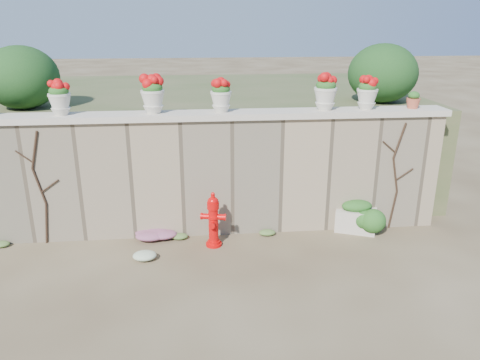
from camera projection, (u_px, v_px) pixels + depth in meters
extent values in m
plane|color=#4B3B25|center=(213.00, 285.00, 6.55)|extent=(80.00, 80.00, 0.00)
cube|color=gray|center=(207.00, 177.00, 7.91)|extent=(8.00, 0.40, 2.00)
cube|color=beige|center=(206.00, 115.00, 7.57)|extent=(8.10, 0.52, 0.10)
cube|color=#384C23|center=(203.00, 133.00, 10.92)|extent=(9.00, 6.00, 2.00)
ellipsoid|color=#143814|center=(21.00, 77.00, 8.23)|extent=(1.30, 1.30, 1.10)
ellipsoid|color=#143814|center=(383.00, 73.00, 8.85)|extent=(1.30, 1.30, 1.10)
cylinder|color=black|center=(46.00, 223.00, 7.67)|extent=(0.12, 0.04, 0.70)
cylinder|color=black|center=(39.00, 186.00, 7.45)|extent=(0.17, 0.04, 0.61)
cylinder|color=black|center=(35.00, 150.00, 7.26)|extent=(0.18, 0.04, 0.61)
cylinder|color=black|center=(50.00, 186.00, 7.47)|extent=(0.30, 0.02, 0.22)
cylinder|color=black|center=(24.00, 157.00, 7.27)|extent=(0.25, 0.02, 0.21)
cylinder|color=black|center=(393.00, 210.00, 8.23)|extent=(0.12, 0.04, 0.70)
cylinder|color=black|center=(395.00, 175.00, 8.01)|extent=(0.17, 0.04, 0.61)
cylinder|color=black|center=(400.00, 141.00, 7.81)|extent=(0.18, 0.04, 0.61)
cylinder|color=black|center=(404.00, 174.00, 8.03)|extent=(0.30, 0.02, 0.22)
cylinder|color=black|center=(389.00, 147.00, 7.83)|extent=(0.25, 0.02, 0.21)
cylinder|color=red|center=(214.00, 244.00, 7.69)|extent=(0.26, 0.26, 0.05)
cylinder|color=red|center=(213.00, 225.00, 7.57)|extent=(0.16, 0.16, 0.58)
cylinder|color=red|center=(213.00, 217.00, 7.53)|extent=(0.20, 0.20, 0.04)
cylinder|color=red|center=(213.00, 205.00, 7.46)|extent=(0.20, 0.20, 0.11)
ellipsoid|color=red|center=(213.00, 200.00, 7.43)|extent=(0.18, 0.18, 0.13)
cylinder|color=red|center=(213.00, 196.00, 7.41)|extent=(0.07, 0.07, 0.09)
cylinder|color=red|center=(205.00, 216.00, 7.54)|extent=(0.15, 0.12, 0.09)
cylinder|color=red|center=(221.00, 217.00, 7.51)|extent=(0.15, 0.12, 0.09)
cylinder|color=red|center=(212.00, 225.00, 7.46)|extent=(0.10, 0.11, 0.08)
cube|color=beige|center=(356.00, 220.00, 8.17)|extent=(0.78, 0.63, 0.40)
ellipsoid|color=#1E5119|center=(357.00, 206.00, 8.08)|extent=(0.60, 0.49, 0.20)
ellipsoid|color=#1E5119|center=(367.00, 219.00, 7.99)|extent=(0.62, 0.56, 0.59)
ellipsoid|color=#C5279C|center=(154.00, 233.00, 7.89)|extent=(0.79, 0.53, 0.21)
ellipsoid|color=white|center=(146.00, 254.00, 7.22)|extent=(0.48, 0.39, 0.17)
ellipsoid|color=#1E5119|center=(59.00, 91.00, 7.22)|extent=(0.30, 0.30, 0.18)
ellipsoid|color=red|center=(58.00, 86.00, 7.19)|extent=(0.26, 0.26, 0.19)
ellipsoid|color=#1E5119|center=(152.00, 88.00, 7.34)|extent=(0.33, 0.33, 0.20)
ellipsoid|color=red|center=(152.00, 82.00, 7.32)|extent=(0.28, 0.28, 0.20)
ellipsoid|color=#1E5119|center=(221.00, 89.00, 7.46)|extent=(0.29, 0.29, 0.18)
ellipsoid|color=red|center=(221.00, 84.00, 7.43)|extent=(0.26, 0.26, 0.18)
ellipsoid|color=#1E5119|center=(326.00, 85.00, 7.61)|extent=(0.33, 0.33, 0.20)
ellipsoid|color=red|center=(326.00, 80.00, 7.58)|extent=(0.29, 0.29, 0.20)
ellipsoid|color=#1E5119|center=(368.00, 87.00, 7.68)|extent=(0.30, 0.30, 0.18)
ellipsoid|color=red|center=(368.00, 82.00, 7.66)|extent=(0.26, 0.26, 0.19)
ellipsoid|color=#1E5119|center=(414.00, 96.00, 7.81)|extent=(0.19, 0.19, 0.13)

